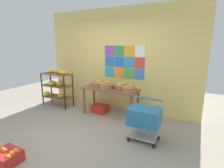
% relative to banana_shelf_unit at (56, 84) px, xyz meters
% --- Properties ---
extents(ground, '(9.78, 9.78, 0.00)m').
position_rel_banana_shelf_unit_xyz_m(ground, '(1.67, -1.24, -0.68)').
color(ground, gray).
extents(back_wall_with_art, '(4.51, 0.07, 2.79)m').
position_rel_banana_shelf_unit_xyz_m(back_wall_with_art, '(1.67, 0.68, 0.71)').
color(back_wall_with_art, '#E4CB6D').
rests_on(back_wall_with_art, ground).
extents(banana_shelf_unit, '(0.93, 0.43, 1.13)m').
position_rel_banana_shelf_unit_xyz_m(banana_shelf_unit, '(0.00, 0.00, 0.00)').
color(banana_shelf_unit, black).
rests_on(banana_shelf_unit, ground).
extents(display_table, '(1.47, 0.59, 0.73)m').
position_rel_banana_shelf_unit_xyz_m(display_table, '(1.77, 0.12, -0.05)').
color(display_table, brown).
rests_on(display_table, ground).
extents(fruit_basket_back_left, '(0.34, 0.34, 0.18)m').
position_rel_banana_shelf_unit_xyz_m(fruit_basket_back_left, '(2.33, 0.03, 0.13)').
color(fruit_basket_back_left, '#9F7143').
rests_on(fruit_basket_back_left, display_table).
extents(fruit_basket_back_right, '(0.37, 0.37, 0.18)m').
position_rel_banana_shelf_unit_xyz_m(fruit_basket_back_right, '(1.70, 0.04, 0.13)').
color(fruit_basket_back_right, olive).
rests_on(fruit_basket_back_right, display_table).
extents(fruit_basket_left, '(0.38, 0.38, 0.17)m').
position_rel_banana_shelf_unit_xyz_m(fruit_basket_left, '(1.39, 0.18, 0.12)').
color(fruit_basket_left, '#94744D').
rests_on(fruit_basket_left, display_table).
extents(fruit_basket_centre, '(0.36, 0.36, 0.16)m').
position_rel_banana_shelf_unit_xyz_m(fruit_basket_centre, '(2.04, 0.21, 0.12)').
color(fruit_basket_centre, '#9F6E45').
rests_on(fruit_basket_centre, display_table).
extents(produce_crate_under_table, '(0.41, 0.34, 0.20)m').
position_rel_banana_shelf_unit_xyz_m(produce_crate_under_table, '(1.43, 0.16, -0.58)').
color(produce_crate_under_table, red).
rests_on(produce_crate_under_table, ground).
extents(orange_crate_foreground, '(0.42, 0.34, 0.25)m').
position_rel_banana_shelf_unit_xyz_m(orange_crate_foreground, '(1.22, -2.31, -0.57)').
color(orange_crate_foreground, red).
rests_on(orange_crate_foreground, ground).
extents(shopping_cart, '(0.59, 0.47, 0.80)m').
position_rel_banana_shelf_unit_xyz_m(shopping_cart, '(2.94, -0.67, -0.21)').
color(shopping_cart, black).
rests_on(shopping_cart, ground).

